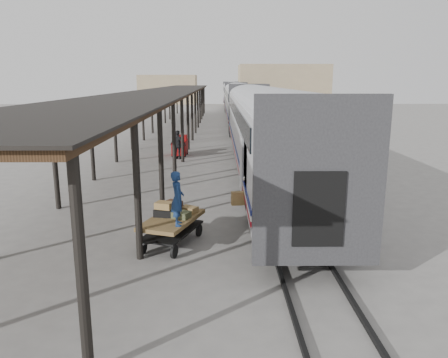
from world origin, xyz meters
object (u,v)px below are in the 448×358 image
porter (177,198)px  baggage_cart (172,224)px  luggage_tug (180,146)px  pedestrian (178,145)px

porter → baggage_cart: bearing=12.8°
baggage_cart → luggage_tug: bearing=113.5°
baggage_cart → luggage_tug: luggage_tug is taller
porter → pedestrian: 15.67m
baggage_cart → pedestrian: size_ratio=1.45×
baggage_cart → porter: 1.22m
luggage_tug → porter: 17.03m
baggage_cart → luggage_tug: 16.33m
baggage_cart → pedestrian: bearing=113.8°
luggage_tug → porter: porter is taller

